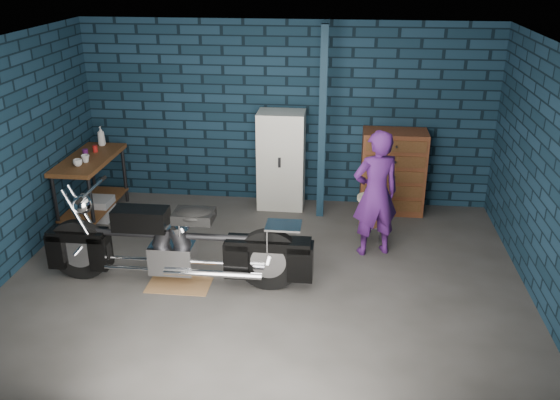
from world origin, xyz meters
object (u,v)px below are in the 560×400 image
at_px(workbench, 92,188).
at_px(person, 376,194).
at_px(storage_bin, 95,209).
at_px(tool_chest, 393,172).
at_px(shop_stool, 370,220).
at_px(locker, 281,160).
at_px(motorcycle, 177,238).

relative_size(workbench, person, 0.86).
relative_size(storage_bin, tool_chest, 0.42).
distance_m(storage_bin, shop_stool, 3.91).
xyz_separation_m(person, tool_chest, (0.31, 1.37, -0.20)).
bearing_deg(person, locker, -65.33).
bearing_deg(tool_chest, locker, 180.00).
distance_m(workbench, locker, 2.74).
xyz_separation_m(motorcycle, tool_chest, (2.55, 2.38, 0.03)).
bearing_deg(motorcycle, locker, 68.75).
bearing_deg(motorcycle, tool_chest, 42.94).
xyz_separation_m(workbench, person, (3.95, -0.66, 0.35)).
bearing_deg(workbench, locker, 15.02).
relative_size(motorcycle, person, 1.62).
bearing_deg(workbench, tool_chest, 9.41).
relative_size(workbench, motorcycle, 0.54).
distance_m(locker, shop_stool, 1.73).
bearing_deg(shop_stool, workbench, 174.30).
height_order(motorcycle, locker, locker).
xyz_separation_m(locker, tool_chest, (1.63, 0.00, -0.12)).
distance_m(motorcycle, person, 2.47).
bearing_deg(storage_bin, workbench, 109.52).
height_order(storage_bin, shop_stool, shop_stool).
distance_m(motorcycle, locker, 2.56).
height_order(workbench, tool_chest, tool_chest).
height_order(motorcycle, tool_chest, tool_chest).
relative_size(locker, tool_chest, 1.20).
xyz_separation_m(workbench, shop_stool, (3.91, -0.39, -0.13)).
bearing_deg(locker, motorcycle, -111.20).
distance_m(person, tool_chest, 1.42).
relative_size(motorcycle, tool_chest, 2.15).
height_order(workbench, person, person).
height_order(workbench, shop_stool, workbench).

